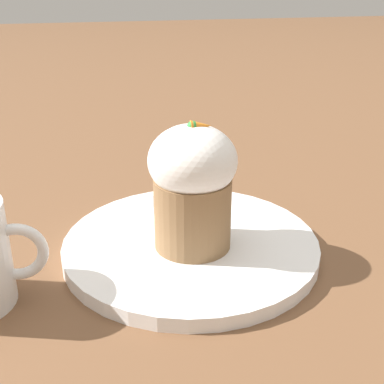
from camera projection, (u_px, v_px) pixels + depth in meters
The scene contains 4 objects.
ground_plane at pixel (191, 252), 0.53m from camera, with size 4.00×4.00×0.00m, color brown.
dessert_plate at pixel (191, 246), 0.53m from camera, with size 0.25×0.25×0.01m.
carrot_cake at pixel (192, 185), 0.49m from camera, with size 0.08×0.08×0.13m.
spoon at pixel (169, 233), 0.53m from camera, with size 0.04×0.13×0.01m.
Camera 1 is at (-0.08, -0.46, 0.27)m, focal length 50.00 mm.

